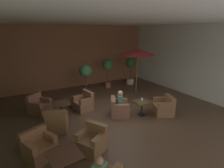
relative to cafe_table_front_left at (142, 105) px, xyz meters
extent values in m
cube|color=#4F3A29|center=(-0.87, 0.60, -0.50)|extent=(9.89, 10.04, 0.02)
cube|color=brown|center=(-0.87, 5.58, 1.48)|extent=(9.89, 0.08, 3.93)
cube|color=silver|center=(4.03, 0.60, 1.48)|extent=(0.08, 10.04, 3.93)
cube|color=silver|center=(-0.87, 0.60, 3.47)|extent=(9.89, 10.04, 0.06)
cylinder|color=black|center=(0.00, 0.00, -0.48)|extent=(0.36, 0.36, 0.02)
cylinder|color=black|center=(0.00, 0.00, -0.19)|extent=(0.07, 0.07, 0.60)
cube|color=#48381D|center=(0.00, 0.00, 0.13)|extent=(0.67, 0.67, 0.03)
cube|color=brown|center=(-0.84, 0.45, -0.27)|extent=(1.06, 1.08, 0.43)
cube|color=brown|center=(-1.10, 0.59, 0.13)|extent=(0.53, 0.79, 0.37)
cube|color=brown|center=(-0.65, 0.72, 0.05)|extent=(0.60, 0.42, 0.22)
cube|color=brown|center=(-0.96, 0.14, 0.05)|extent=(0.60, 0.42, 0.22)
cube|color=brown|center=(0.87, -0.40, -0.27)|extent=(1.04, 1.06, 0.44)
cube|color=brown|center=(1.14, -0.52, 0.15)|extent=(0.49, 0.80, 0.39)
cube|color=brown|center=(0.69, -0.69, 0.07)|extent=(0.60, 0.37, 0.23)
cube|color=brown|center=(0.97, -0.07, 0.07)|extent=(0.60, 0.37, 0.23)
cylinder|color=black|center=(-3.11, 1.59, -0.48)|extent=(0.40, 0.40, 0.02)
cylinder|color=black|center=(-3.11, 1.59, -0.19)|extent=(0.07, 0.07, 0.60)
cube|color=#4A3323|center=(-3.11, 1.59, 0.13)|extent=(0.76, 0.76, 0.03)
cube|color=brown|center=(-3.83, 2.41, -0.28)|extent=(1.09, 1.09, 0.42)
cube|color=brown|center=(-4.03, 2.63, 0.17)|extent=(0.70, 0.64, 0.47)
cube|color=brown|center=(-3.56, 2.59, 0.04)|extent=(0.49, 0.53, 0.22)
cube|color=brown|center=(-4.05, 2.16, 0.04)|extent=(0.49, 0.53, 0.22)
cube|color=brown|center=(-3.51, 0.57, -0.26)|extent=(0.96, 0.98, 0.46)
cube|color=brown|center=(-3.62, 0.29, 0.20)|extent=(0.75, 0.42, 0.47)
cube|color=brown|center=(-3.76, 0.71, 0.06)|extent=(0.36, 0.61, 0.18)
cube|color=brown|center=(-3.22, 0.51, 0.06)|extent=(0.36, 0.61, 0.18)
cube|color=#8F5F44|center=(-2.05, 1.80, -0.27)|extent=(0.87, 0.92, 0.43)
cube|color=#8F5F44|center=(-1.76, 1.85, 0.17)|extent=(0.31, 0.81, 0.44)
cube|color=#8F5F44|center=(-2.02, 1.48, 0.05)|extent=(0.59, 0.26, 0.21)
cube|color=#8F5F44|center=(-2.15, 2.11, 0.05)|extent=(0.59, 0.26, 0.21)
cylinder|color=black|center=(-3.84, -1.70, -0.19)|extent=(0.07, 0.07, 0.60)
cube|color=#4A2E20|center=(-3.84, -1.70, 0.13)|extent=(0.83, 0.83, 0.03)
cube|color=brown|center=(-2.89, -1.15, -0.26)|extent=(1.03, 1.03, 0.45)
cube|color=brown|center=(-2.64, -1.00, 0.15)|extent=(0.52, 0.73, 0.38)
cube|color=brown|center=(-2.78, -1.43, 0.05)|extent=(0.58, 0.43, 0.19)
cube|color=brown|center=(-3.08, -0.91, 0.05)|extent=(0.58, 0.43, 0.19)
cube|color=brown|center=(-4.29, -0.70, -0.27)|extent=(1.01, 0.98, 0.43)
cube|color=brown|center=(-4.40, -0.44, 0.14)|extent=(0.78, 0.47, 0.41)
cube|color=brown|center=(-3.98, -0.60, 0.05)|extent=(0.36, 0.57, 0.23)
cube|color=brown|center=(-4.57, -0.87, 0.05)|extent=(0.36, 0.57, 0.23)
cylinder|color=#2D2D2D|center=(1.58, 2.49, -0.45)|extent=(0.32, 0.32, 0.08)
cylinder|color=brown|center=(1.58, 2.49, 0.80)|extent=(0.06, 0.06, 2.57)
cone|color=#CB3A3D|center=(1.58, 2.49, 1.96)|extent=(2.01, 2.01, 0.35)
cylinder|color=#3A2D2B|center=(-1.06, 3.80, -0.32)|extent=(0.47, 0.47, 0.33)
cylinder|color=brown|center=(-1.06, 3.80, 0.22)|extent=(0.06, 0.06, 0.76)
sphere|color=#417A4B|center=(-1.06, 3.80, 0.90)|extent=(0.71, 0.71, 0.71)
cylinder|color=beige|center=(2.38, 4.20, -0.31)|extent=(0.48, 0.48, 0.35)
cylinder|color=brown|center=(2.38, 4.20, 0.29)|extent=(0.06, 0.06, 0.85)
sphere|color=#30602E|center=(2.38, 4.20, 1.01)|extent=(0.70, 0.70, 0.70)
cylinder|color=#A75E48|center=(0.62, 4.24, -0.31)|extent=(0.38, 0.38, 0.35)
cylinder|color=brown|center=(0.62, 4.24, 0.31)|extent=(0.06, 0.06, 0.90)
sphere|color=#356A3A|center=(0.62, 4.24, 1.04)|extent=(0.67, 0.67, 0.67)
sphere|color=#885E44|center=(-3.35, -2.68, 0.46)|extent=(0.18, 0.18, 0.18)
cube|color=#496E5E|center=(-0.84, 0.45, 0.20)|extent=(0.36, 0.43, 0.51)
sphere|color=tan|center=(-0.84, 0.45, 0.55)|extent=(0.20, 0.20, 0.20)
cylinder|color=silver|center=(0.06, 0.09, 0.21)|extent=(0.08, 0.08, 0.11)
camera|label=1|loc=(-4.63, -5.44, 3.04)|focal=28.06mm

